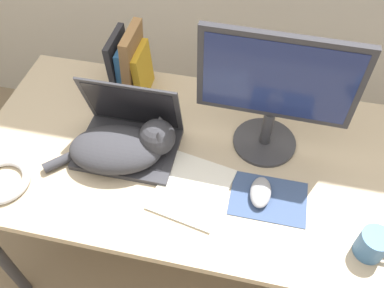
{
  "coord_description": "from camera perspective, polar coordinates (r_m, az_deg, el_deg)",
  "views": [
    {
      "loc": [
        0.2,
        -0.43,
        1.79
      ],
      "look_at": [
        0.03,
        0.34,
        0.84
      ],
      "focal_mm": 38.0,
      "sensor_mm": 36.0,
      "label": 1
    }
  ],
  "objects": [
    {
      "name": "mousepad",
      "position": [
        1.26,
        10.66,
        -7.53
      ],
      "size": [
        0.23,
        0.16,
        0.0
      ],
      "color": "#384C75",
      "rests_on": "desk"
    },
    {
      "name": "mug",
      "position": [
        1.22,
        24.13,
        -12.76
      ],
      "size": [
        0.12,
        0.08,
        0.09
      ],
      "color": "teal",
      "rests_on": "desk"
    },
    {
      "name": "cable_coil",
      "position": [
        1.39,
        -25.13,
        -4.73
      ],
      "size": [
        0.17,
        0.17,
        0.02
      ],
      "color": "silver",
      "rests_on": "desk"
    },
    {
      "name": "laptop",
      "position": [
        1.35,
        -8.82,
        1.18
      ],
      "size": [
        0.32,
        0.24,
        0.24
      ],
      "color": "#2D2D33",
      "rests_on": "desk"
    },
    {
      "name": "external_monitor",
      "position": [
        1.22,
        11.59,
        7.35
      ],
      "size": [
        0.47,
        0.21,
        0.43
      ],
      "color": "#333338",
      "rests_on": "desk"
    },
    {
      "name": "book_row",
      "position": [
        1.5,
        -8.68,
        10.89
      ],
      "size": [
        0.12,
        0.17,
        0.26
      ],
      "color": "#232328",
      "rests_on": "desk"
    },
    {
      "name": "cat",
      "position": [
        1.31,
        -9.48,
        -0.36
      ],
      "size": [
        0.4,
        0.24,
        0.14
      ],
      "color": "#333338",
      "rests_on": "desk"
    },
    {
      "name": "desk",
      "position": [
        1.4,
        -1.0,
        -3.11
      ],
      "size": [
        1.4,
        0.76,
        0.74
      ],
      "color": "tan",
      "rests_on": "ground_plane"
    },
    {
      "name": "computer_mouse",
      "position": [
        1.25,
        9.6,
        -6.69
      ],
      "size": [
        0.06,
        0.11,
        0.03
      ],
      "color": "#99999E",
      "rests_on": "mousepad"
    },
    {
      "name": "notepad",
      "position": [
        1.26,
        0.05,
        -6.35
      ],
      "size": [
        0.25,
        0.27,
        0.01
      ],
      "color": "silver",
      "rests_on": "desk"
    }
  ]
}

